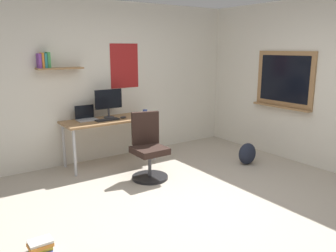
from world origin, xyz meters
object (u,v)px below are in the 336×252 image
object	(u,v)px
computer_mouse	(123,117)
coffee_mug	(145,112)
office_chair	(148,150)
book_stack_on_floor	(40,246)
monitor_primary	(109,101)
laptop	(86,117)
keyboard	(107,120)
desk	(110,124)
backpack	(247,154)

from	to	relation	value
computer_mouse	coffee_mug	world-z (taller)	coffee_mug
office_chair	book_stack_on_floor	size ratio (longest dim) A/B	3.97
monitor_primary	book_stack_on_floor	xyz separation A→B (m)	(-1.68, -2.04, -0.95)
laptop	keyboard	bearing A→B (deg)	-40.14
laptop	desk	bearing A→B (deg)	-23.35
desk	coffee_mug	xyz separation A→B (m)	(0.65, -0.03, 0.12)
laptop	monitor_primary	distance (m)	0.43
book_stack_on_floor	backpack	bearing A→B (deg)	10.41
computer_mouse	book_stack_on_floor	size ratio (longest dim) A/B	0.43
backpack	laptop	bearing A→B (deg)	145.68
monitor_primary	keyboard	size ratio (longest dim) A/B	1.25
laptop	backpack	size ratio (longest dim) A/B	0.88
backpack	computer_mouse	bearing A→B (deg)	142.17
backpack	office_chair	bearing A→B (deg)	165.51
desk	keyboard	bearing A→B (deg)	-134.76
monitor_primary	computer_mouse	distance (m)	0.35
desk	office_chair	world-z (taller)	office_chair
desk	coffee_mug	bearing A→B (deg)	-2.23
laptop	computer_mouse	distance (m)	0.59
office_chair	backpack	xyz separation A→B (m)	(1.62, -0.42, -0.23)
office_chair	coffee_mug	size ratio (longest dim) A/B	10.33
coffee_mug	office_chair	bearing A→B (deg)	-118.59
laptop	office_chair	bearing A→B (deg)	-63.78
coffee_mug	book_stack_on_floor	distance (m)	3.07
keyboard	computer_mouse	bearing A→B (deg)	0.00
desk	keyboard	world-z (taller)	keyboard
backpack	book_stack_on_floor	bearing A→B (deg)	-169.59
computer_mouse	book_stack_on_floor	bearing A→B (deg)	-134.75
monitor_primary	computer_mouse	bearing A→B (deg)	-45.61
office_chair	laptop	world-z (taller)	laptop
office_chair	keyboard	xyz separation A→B (m)	(-0.25, 0.81, 0.34)
coffee_mug	backpack	bearing A→B (deg)	-48.19
laptop	computer_mouse	size ratio (longest dim) A/B	2.98
office_chair	monitor_primary	xyz separation A→B (m)	(-0.14, 0.99, 0.60)
laptop	book_stack_on_floor	world-z (taller)	laptop
desk	office_chair	size ratio (longest dim) A/B	1.57
computer_mouse	coffee_mug	size ratio (longest dim) A/B	1.13
desk	computer_mouse	distance (m)	0.24
laptop	computer_mouse	world-z (taller)	laptop
keyboard	book_stack_on_floor	size ratio (longest dim) A/B	1.54
coffee_mug	backpack	xyz separation A→B (m)	(1.15, -1.28, -0.61)
monitor_primary	keyboard	distance (m)	0.33
coffee_mug	book_stack_on_floor	size ratio (longest dim) A/B	0.38
office_chair	keyboard	world-z (taller)	office_chair
desk	monitor_primary	distance (m)	0.36
laptop	backpack	bearing A→B (deg)	-34.32
computer_mouse	coffee_mug	bearing A→B (deg)	6.48
office_chair	backpack	distance (m)	1.69
keyboard	laptop	bearing A→B (deg)	139.86
monitor_primary	computer_mouse	xyz separation A→B (m)	(0.17, -0.17, -0.25)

